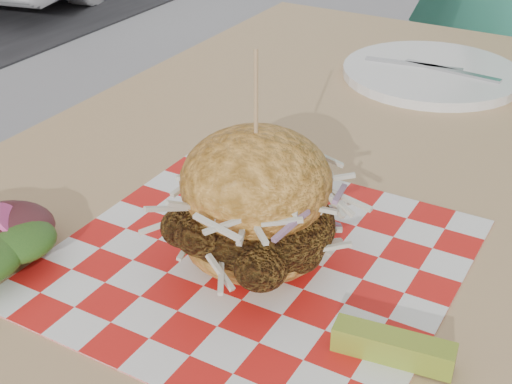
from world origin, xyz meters
TOP-DOWN VIEW (x-y plane):
  - patio_table at (-0.23, 0.28)m, footprint 0.80×1.20m
  - paper_liner at (-0.22, 0.06)m, footprint 0.36×0.36m
  - sandwich at (-0.22, 0.06)m, footprint 0.18×0.18m
  - pickle_spear at (-0.06, -0.00)m, footprint 0.10×0.03m
  - place_setting at (-0.23, 0.61)m, footprint 0.27×0.27m

SIDE VIEW (x-z plane):
  - patio_table at x=-0.23m, z-range 0.30..1.05m
  - paper_liner at x=-0.22m, z-range 0.75..0.75m
  - place_setting at x=-0.23m, z-range 0.75..0.77m
  - pickle_spear at x=-0.06m, z-range 0.75..0.77m
  - sandwich at x=-0.22m, z-range 0.71..0.91m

